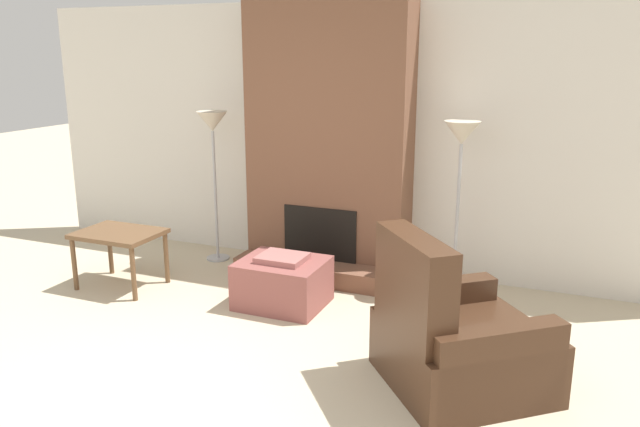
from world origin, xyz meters
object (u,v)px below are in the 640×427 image
(armchair, at_px, (452,344))
(floor_lamp_right, at_px, (461,146))
(side_table, at_px, (119,239))
(ottoman, at_px, (283,282))
(floor_lamp_left, at_px, (213,133))

(armchair, height_order, floor_lamp_right, floor_lamp_right)
(side_table, bearing_deg, floor_lamp_right, 19.48)
(ottoman, xyz_separation_m, armchair, (1.60, -0.80, 0.09))
(floor_lamp_right, bearing_deg, ottoman, -147.06)
(ottoman, height_order, armchair, armchair)
(ottoman, bearing_deg, floor_lamp_left, 144.15)
(side_table, relative_size, floor_lamp_right, 0.48)
(side_table, bearing_deg, floor_lamp_left, 68.29)
(floor_lamp_left, bearing_deg, floor_lamp_right, 0.00)
(ottoman, height_order, side_table, side_table)
(ottoman, relative_size, armchair, 0.54)
(ottoman, distance_m, side_table, 1.61)
(ottoman, bearing_deg, side_table, -173.72)
(ottoman, distance_m, floor_lamp_left, 1.83)
(ottoman, height_order, floor_lamp_right, floor_lamp_right)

